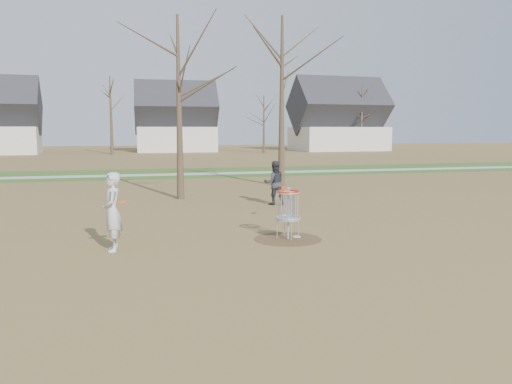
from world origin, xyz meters
TOP-DOWN VIEW (x-y plane):
  - ground at (0.00, 0.00)m, footprint 160.00×160.00m
  - green_band at (0.00, 21.00)m, footprint 160.00×8.00m
  - footpath at (0.00, 20.00)m, footprint 160.00×1.50m
  - dirt_circle at (0.00, 0.00)m, footprint 1.80×1.80m
  - player_standing at (-4.47, -0.19)m, footprint 0.47×0.70m
  - player_throwing at (1.37, 5.99)m, footprint 0.86×0.68m
  - disc_grounded at (0.29, 0.15)m, footprint 0.22×0.22m
  - discs_in_play at (-1.69, 1.14)m, footprint 5.11×3.03m
  - disc_golf_basket at (0.00, 0.00)m, footprint 0.64×0.64m
  - bare_trees at (1.78, 35.79)m, footprint 52.62×44.98m
  - houses_row at (4.32, 52.56)m, footprint 56.51×10.01m

SIDE VIEW (x-z plane):
  - ground at x=0.00m, z-range 0.00..0.00m
  - green_band at x=0.00m, z-range 0.00..0.01m
  - dirt_circle at x=0.00m, z-range 0.00..0.01m
  - footpath at x=0.00m, z-range 0.01..0.02m
  - disc_grounded at x=0.29m, z-range 0.01..0.03m
  - player_throwing at x=1.37m, z-range 0.00..1.70m
  - disc_golf_basket at x=0.00m, z-range 0.24..1.59m
  - player_standing at x=-4.47m, z-range 0.00..1.90m
  - discs_in_play at x=-1.69m, z-range 1.12..1.22m
  - houses_row at x=4.32m, z-range -0.11..7.15m
  - bare_trees at x=1.78m, z-range 0.85..9.85m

